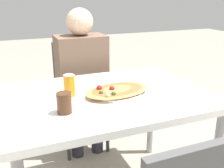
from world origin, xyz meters
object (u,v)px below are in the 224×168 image
person_seated (82,72)px  pizza_main (117,91)px  dining_table (107,106)px  chair_far_seated (79,90)px  drink_glass (64,103)px  soda_can (69,85)px

person_seated → pizza_main: (0.03, -0.66, 0.06)m
dining_table → pizza_main: bearing=-22.8°
chair_far_seated → pizza_main: chair_far_seated is taller
drink_glass → dining_table: bearing=29.4°
dining_table → soda_can: soda_can is taller
pizza_main → drink_glass: bearing=-157.9°
chair_far_seated → soda_can: bearing=71.4°
chair_far_seated → drink_glass: 1.02m
chair_far_seated → pizza_main: bearing=91.9°
pizza_main → drink_glass: 0.37m
person_seated → pizza_main: 0.67m
chair_far_seated → soda_can: chair_far_seated is taller
chair_far_seated → soda_can: (-0.24, -0.70, 0.31)m
dining_table → person_seated: size_ratio=0.97×
dining_table → drink_glass: size_ratio=11.19×
dining_table → drink_glass: drink_glass is taller
pizza_main → drink_glass: (-0.34, -0.14, 0.03)m
dining_table → person_seated: person_seated is taller
person_seated → pizza_main: person_seated is taller
person_seated → drink_glass: person_seated is taller
person_seated → drink_glass: 0.87m
soda_can → drink_glass: 0.23m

